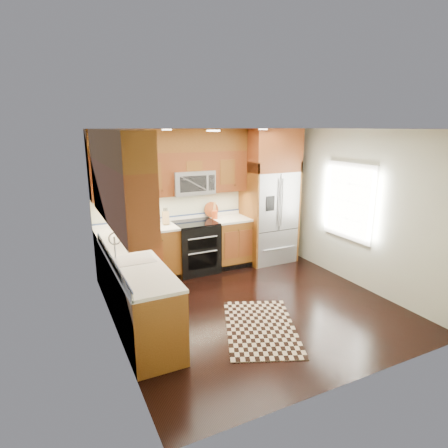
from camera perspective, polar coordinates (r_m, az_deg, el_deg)
name	(u,v)px	position (r m, az deg, el deg)	size (l,w,h in m)	color
ground	(253,305)	(5.84, 4.38, -12.19)	(4.00, 4.00, 0.00)	black
wall_back	(201,199)	(7.13, -3.55, 3.84)	(4.00, 0.02, 2.60)	#B5BAA7
wall_left	(111,240)	(4.72, -16.77, -2.40)	(0.02, 4.00, 2.60)	#B5BAA7
wall_right	(358,209)	(6.61, 19.77, 2.13)	(0.02, 4.00, 2.60)	#B5BAA7
window	(349,201)	(6.71, 18.50, 3.29)	(0.04, 1.10, 1.30)	white
base_cabinets	(156,271)	(5.98, -10.33, -7.02)	(2.85, 3.00, 0.90)	brown
countertop	(161,239)	(5.97, -9.53, -2.25)	(2.86, 3.01, 0.04)	white
upper_cabinets	(153,168)	(5.80, -10.79, 8.37)	(2.85, 3.00, 1.15)	brown
range	(196,247)	(6.95, -4.29, -3.54)	(0.76, 0.67, 0.95)	black
microwave	(192,182)	(6.80, -4.90, 6.36)	(0.76, 0.40, 0.42)	#B2B2B7
refrigerator	(269,196)	(7.41, 6.92, 4.19)	(0.98, 0.75, 2.60)	#B2B2B7
sink_faucet	(131,256)	(5.07, -14.00, -4.68)	(0.54, 0.44, 0.37)	#B2B2B7
rug	(261,327)	(5.26, 5.59, -15.37)	(0.92, 1.53, 0.01)	black
knife_block	(166,218)	(6.74, -8.88, 0.97)	(0.13, 0.16, 0.30)	tan
utensil_crock	(215,213)	(7.07, -1.43, 1.70)	(0.12, 0.12, 0.32)	#B23E15
cutting_board	(211,216)	(7.23, -1.93, 1.16)	(0.30, 0.30, 0.02)	brown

